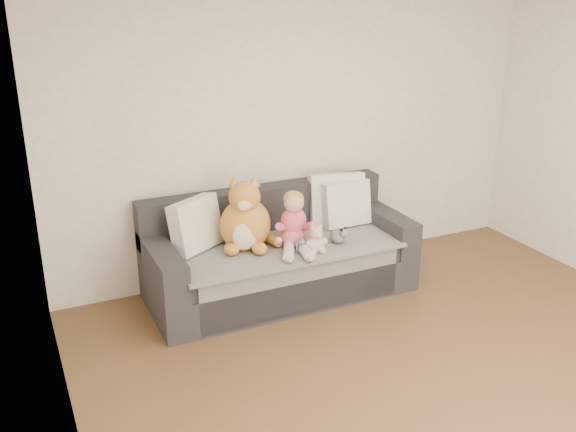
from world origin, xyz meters
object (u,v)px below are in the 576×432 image
object	(u,v)px
toddler	(294,225)
sippy_cup	(302,245)
teddy_bear	(316,241)
sofa	(279,258)
plush_cat	(246,221)

from	to	relation	value
toddler	sippy_cup	xyz separation A→B (m)	(0.01, -0.13, -0.13)
toddler	sippy_cup	world-z (taller)	toddler
sippy_cup	teddy_bear	bearing A→B (deg)	-19.13
sofa	teddy_bear	world-z (taller)	sofa
toddler	plush_cat	size ratio (longest dim) A/B	0.76
sofa	sippy_cup	xyz separation A→B (m)	(0.06, -0.33, 0.23)
plush_cat	sippy_cup	xyz separation A→B (m)	(0.36, -0.29, -0.17)
plush_cat	toddler	bearing A→B (deg)	-3.28
teddy_bear	plush_cat	bearing A→B (deg)	146.54
sofa	toddler	distance (m)	0.42
plush_cat	sippy_cup	world-z (taller)	plush_cat
sofa	plush_cat	xyz separation A→B (m)	(-0.30, -0.04, 0.39)
sofa	sippy_cup	world-z (taller)	sofa
sofa	toddler	size ratio (longest dim) A/B	4.54
sofa	toddler	xyz separation A→B (m)	(0.05, -0.20, 0.36)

